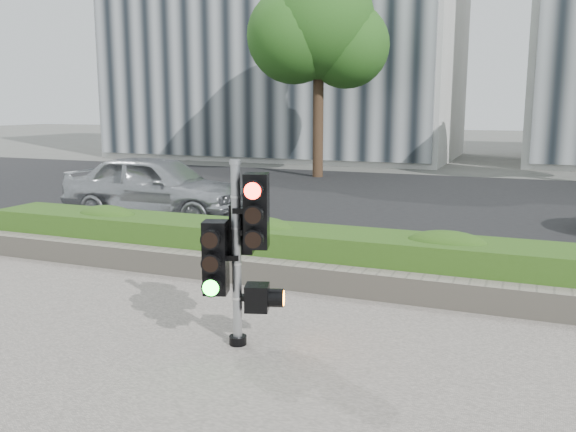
# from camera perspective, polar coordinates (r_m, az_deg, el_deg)

# --- Properties ---
(ground) EXTENTS (120.00, 120.00, 0.00)m
(ground) POSITION_cam_1_polar(r_m,az_deg,el_deg) (6.53, -2.22, -11.89)
(ground) COLOR #51514C
(ground) RESTS_ON ground
(road) EXTENTS (60.00, 13.00, 0.02)m
(road) POSITION_cam_1_polar(r_m,az_deg,el_deg) (15.90, 12.77, 1.15)
(road) COLOR black
(road) RESTS_ON ground
(curb) EXTENTS (60.00, 0.25, 0.12)m
(curb) POSITION_cam_1_polar(r_m,az_deg,el_deg) (9.33, 5.78, -4.70)
(curb) COLOR gray
(curb) RESTS_ON ground
(stone_wall) EXTENTS (12.00, 0.32, 0.34)m
(stone_wall) POSITION_cam_1_polar(r_m,az_deg,el_deg) (8.14, 3.30, -5.88)
(stone_wall) COLOR gray
(stone_wall) RESTS_ON sidewalk
(hedge) EXTENTS (12.00, 1.00, 0.68)m
(hedge) POSITION_cam_1_polar(r_m,az_deg,el_deg) (8.69, 4.70, -3.69)
(hedge) COLOR #50892A
(hedge) RESTS_ON sidewalk
(building_left) EXTENTS (16.00, 9.00, 15.00)m
(building_left) POSITION_cam_1_polar(r_m,az_deg,el_deg) (31.15, 0.13, 19.59)
(building_left) COLOR #B7B7B2
(building_left) RESTS_ON ground
(tree_left) EXTENTS (4.61, 4.03, 7.34)m
(tree_left) POSITION_cam_1_polar(r_m,az_deg,el_deg) (21.42, 2.92, 17.20)
(tree_left) COLOR black
(tree_left) RESTS_ON ground
(traffic_signal) EXTENTS (0.70, 0.59, 1.91)m
(traffic_signal) POSITION_cam_1_polar(r_m,az_deg,el_deg) (6.17, -4.56, -2.65)
(traffic_signal) COLOR black
(traffic_signal) RESTS_ON sidewalk
(car_silver) EXTENTS (4.19, 1.73, 1.42)m
(car_silver) POSITION_cam_1_polar(r_m,az_deg,el_deg) (13.53, -12.17, 2.69)
(car_silver) COLOR #A5A8AD
(car_silver) RESTS_ON road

